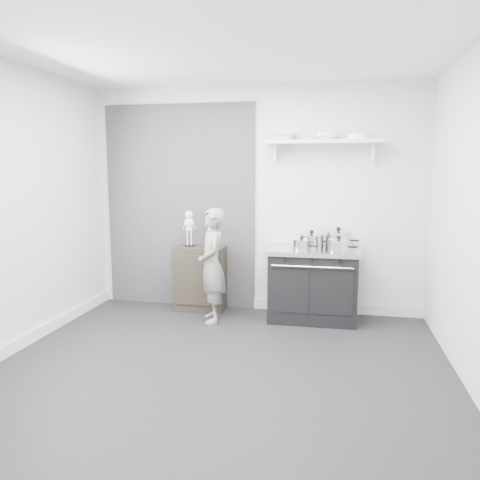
% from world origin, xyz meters
% --- Properties ---
extents(ground, '(4.00, 4.00, 0.00)m').
position_xyz_m(ground, '(0.00, 0.00, 0.00)').
color(ground, black).
rests_on(ground, ground).
extents(room_shell, '(4.02, 3.62, 2.71)m').
position_xyz_m(room_shell, '(-0.09, 0.15, 1.64)').
color(room_shell, silver).
rests_on(room_shell, ground).
extents(wall_shelf, '(1.30, 0.26, 0.24)m').
position_xyz_m(wall_shelf, '(0.80, 1.68, 2.01)').
color(wall_shelf, silver).
rests_on(wall_shelf, room_shell).
extents(stove, '(1.03, 0.64, 0.83)m').
position_xyz_m(stove, '(0.73, 1.48, 0.42)').
color(stove, black).
rests_on(stove, ground).
extents(side_cabinet, '(0.60, 0.35, 0.79)m').
position_xyz_m(side_cabinet, '(-0.65, 1.61, 0.39)').
color(side_cabinet, black).
rests_on(side_cabinet, ground).
extents(child, '(0.45, 0.55, 1.29)m').
position_xyz_m(child, '(-0.39, 1.20, 0.64)').
color(child, slate).
rests_on(child, ground).
extents(pot_back_left, '(0.37, 0.28, 0.20)m').
position_xyz_m(pot_back_left, '(0.70, 1.60, 0.90)').
color(pot_back_left, '#BCBCBE').
rests_on(pot_back_left, stove).
extents(pot_back_right, '(0.38, 0.29, 0.24)m').
position_xyz_m(pot_back_right, '(1.00, 1.61, 0.92)').
color(pot_back_right, '#BCBCBE').
rests_on(pot_back_right, stove).
extents(pot_front_right, '(0.31, 0.23, 0.18)m').
position_xyz_m(pot_front_right, '(1.00, 1.28, 0.90)').
color(pot_front_right, '#BCBCBE').
rests_on(pot_front_right, stove).
extents(pot_front_center, '(0.28, 0.19, 0.16)m').
position_xyz_m(pot_front_center, '(0.60, 1.34, 0.89)').
color(pot_front_center, '#BCBCBE').
rests_on(pot_front_center, stove).
extents(skeleton_full, '(0.14, 0.09, 0.50)m').
position_xyz_m(skeleton_full, '(-0.78, 1.61, 1.03)').
color(skeleton_full, silver).
rests_on(skeleton_full, side_cabinet).
extents(skeleton_torso, '(0.11, 0.07, 0.38)m').
position_xyz_m(skeleton_torso, '(-0.50, 1.61, 0.97)').
color(skeleton_torso, silver).
rests_on(skeleton_torso, side_cabinet).
extents(bowl_large, '(0.32, 0.32, 0.08)m').
position_xyz_m(bowl_large, '(0.34, 1.67, 2.08)').
color(bowl_large, white).
rests_on(bowl_large, wall_shelf).
extents(bowl_small, '(0.25, 0.25, 0.08)m').
position_xyz_m(bowl_small, '(0.84, 1.67, 2.08)').
color(bowl_small, white).
rests_on(bowl_small, wall_shelf).
extents(plate_stack, '(0.25, 0.25, 0.06)m').
position_xyz_m(plate_stack, '(1.18, 1.67, 2.07)').
color(plate_stack, white).
rests_on(plate_stack, wall_shelf).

